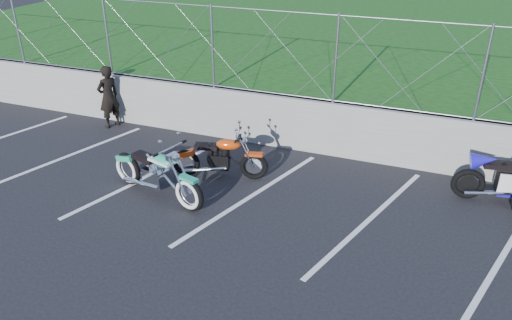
% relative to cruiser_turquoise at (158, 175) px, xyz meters
% --- Properties ---
extents(ground, '(90.00, 90.00, 0.00)m').
position_rel_cruiser_turquoise_xyz_m(ground, '(1.76, -0.29, -0.50)').
color(ground, black).
rests_on(ground, ground).
extents(retaining_wall, '(30.00, 0.22, 1.30)m').
position_rel_cruiser_turquoise_xyz_m(retaining_wall, '(1.76, 3.21, 0.15)').
color(retaining_wall, slate).
rests_on(retaining_wall, ground).
extents(grass_field, '(30.00, 20.00, 1.30)m').
position_rel_cruiser_turquoise_xyz_m(grass_field, '(1.76, 13.21, 0.15)').
color(grass_field, '#164612').
rests_on(grass_field, ground).
extents(chain_link_fence, '(28.00, 0.03, 2.00)m').
position_rel_cruiser_turquoise_xyz_m(chain_link_fence, '(1.76, 3.21, 1.80)').
color(chain_link_fence, gray).
rests_on(chain_link_fence, retaining_wall).
extents(parking_lines, '(18.29, 4.31, 0.01)m').
position_rel_cruiser_turquoise_xyz_m(parking_lines, '(2.96, 0.71, -0.49)').
color(parking_lines, silver).
rests_on(parking_lines, ground).
extents(cruiser_turquoise, '(2.43, 0.90, 1.23)m').
position_rel_cruiser_turquoise_xyz_m(cruiser_turquoise, '(0.00, 0.00, 0.00)').
color(cruiser_turquoise, black).
rests_on(cruiser_turquoise, ground).
extents(naked_orange, '(2.07, 0.77, 1.05)m').
position_rel_cruiser_turquoise_xyz_m(naked_orange, '(0.83, 1.21, -0.05)').
color(naked_orange, black).
rests_on(naked_orange, ground).
extents(person_standing, '(0.59, 0.71, 1.67)m').
position_rel_cruiser_turquoise_xyz_m(person_standing, '(-3.11, 2.74, 0.34)').
color(person_standing, black).
rests_on(person_standing, ground).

